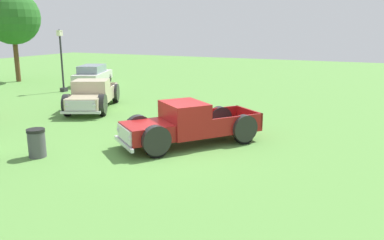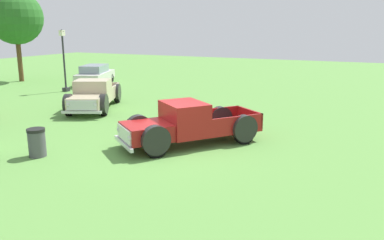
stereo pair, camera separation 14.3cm
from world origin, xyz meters
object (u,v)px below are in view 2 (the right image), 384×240
(lamp_post_far, at_px, (64,59))
(pickup_truck_foreground, at_px, (183,125))
(pickup_truck_behind_right, at_px, (93,96))
(oak_tree_center, at_px, (15,18))
(sedan_distant_a, at_px, (95,74))
(trash_can, at_px, (37,142))

(lamp_post_far, bearing_deg, pickup_truck_foreground, -120.96)
(pickup_truck_behind_right, distance_m, oak_tree_center, 14.42)
(pickup_truck_foreground, height_order, oak_tree_center, oak_tree_center)
(sedan_distant_a, relative_size, lamp_post_far, 1.16)
(oak_tree_center, bearing_deg, lamp_post_far, -108.88)
(pickup_truck_behind_right, relative_size, oak_tree_center, 0.77)
(pickup_truck_behind_right, distance_m, sedan_distant_a, 9.43)
(sedan_distant_a, distance_m, oak_tree_center, 7.71)
(pickup_truck_behind_right, height_order, oak_tree_center, oak_tree_center)
(sedan_distant_a, bearing_deg, trash_can, -147.33)
(pickup_truck_foreground, relative_size, sedan_distant_a, 1.10)
(lamp_post_far, xyz_separation_m, oak_tree_center, (2.30, 6.73, 2.75))
(pickup_truck_foreground, distance_m, oak_tree_center, 22.02)
(sedan_distant_a, distance_m, lamp_post_far, 3.67)
(lamp_post_far, bearing_deg, trash_can, -140.78)
(sedan_distant_a, relative_size, oak_tree_center, 0.68)
(pickup_truck_behind_right, xyz_separation_m, trash_can, (-6.75, -3.19, -0.26))
(sedan_distant_a, height_order, oak_tree_center, oak_tree_center)
(sedan_distant_a, relative_size, trash_can, 4.95)
(lamp_post_far, bearing_deg, sedan_distant_a, 5.05)
(pickup_truck_foreground, bearing_deg, sedan_distant_a, 49.62)
(pickup_truck_foreground, bearing_deg, trash_can, 130.38)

